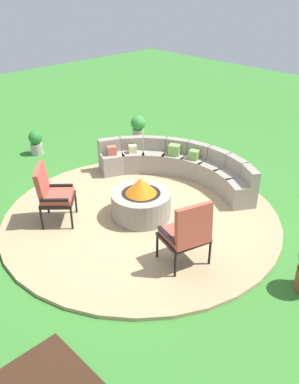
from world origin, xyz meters
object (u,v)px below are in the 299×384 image
object	(u,v)px
potted_plant_0	(138,127)
potted_plant_1	(36,142)
fire_pit	(141,201)
curved_stone_bench	(179,166)
lounge_chair_front_left	(52,193)
lounge_chair_front_right	(187,232)

from	to	relation	value
potted_plant_0	potted_plant_1	size ratio (longest dim) A/B	1.15
fire_pit	potted_plant_0	size ratio (longest dim) A/B	1.56
curved_stone_bench	potted_plant_1	size ratio (longest dim) A/B	5.72
curved_stone_bench	potted_plant_1	bearing A→B (deg)	-158.14
curved_stone_bench	lounge_chair_front_left	bearing A→B (deg)	-99.03
lounge_chair_front_left	potted_plant_0	distance (m)	4.02
fire_pit	potted_plant_1	size ratio (longest dim) A/B	1.80
potted_plant_0	potted_plant_1	bearing A→B (deg)	-115.32
curved_stone_bench	fire_pit	bearing A→B (deg)	-72.15
lounge_chair_front_right	lounge_chair_front_left	bearing A→B (deg)	123.18
lounge_chair_front_left	lounge_chair_front_right	bearing A→B (deg)	60.06
potted_plant_1	potted_plant_0	bearing A→B (deg)	64.68
potted_plant_0	potted_plant_1	world-z (taller)	potted_plant_0
potted_plant_0	lounge_chair_front_left	bearing A→B (deg)	-63.57
potted_plant_0	curved_stone_bench	bearing A→B (deg)	-22.92
lounge_chair_front_left	lounge_chair_front_right	world-z (taller)	lounge_chair_front_right
fire_pit	lounge_chair_front_left	world-z (taller)	lounge_chair_front_left
lounge_chair_front_right	potted_plant_1	world-z (taller)	lounge_chair_front_right
fire_pit	potted_plant_1	xyz separation A→B (m)	(-3.76, 0.20, -0.04)
curved_stone_bench	lounge_chair_front_right	world-z (taller)	lounge_chair_front_right
lounge_chair_front_left	potted_plant_0	world-z (taller)	lounge_chair_front_left
lounge_chair_front_right	potted_plant_1	xyz separation A→B (m)	(-5.16, 0.63, -0.30)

